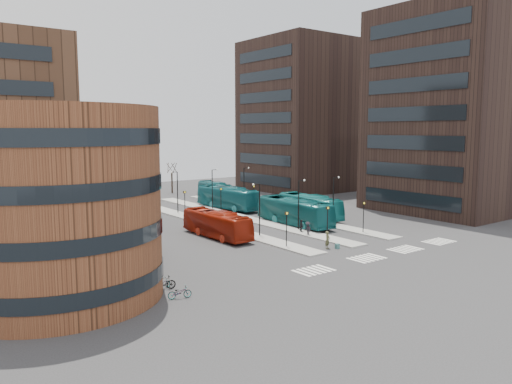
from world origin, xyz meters
TOP-DOWN VIEW (x-y plane):
  - ground at (0.00, 0.00)m, footprint 160.00×160.00m
  - island_left at (-4.00, 30.00)m, footprint 2.50×45.00m
  - island_mid at (2.00, 30.00)m, footprint 2.50×45.00m
  - island_right at (8.00, 30.00)m, footprint 2.50×45.00m
  - suitcase at (-0.51, 8.40)m, footprint 0.42×0.34m
  - red_bus at (-7.57, 20.66)m, footprint 2.77×11.08m
  - teal_bus_a at (4.50, 20.93)m, footprint 3.35×12.65m
  - teal_bus_b at (4.82, 37.00)m, footprint 3.92×12.77m
  - teal_bus_c at (9.64, 23.58)m, footprint 4.00×12.09m
  - teal_bus_d at (9.81, 48.80)m, footprint 4.06×10.81m
  - traveller at (-1.30, 9.05)m, footprint 0.79×0.66m
  - commuter_a at (-4.73, 19.06)m, footprint 0.82×0.67m
  - commuter_b at (1.92, 16.70)m, footprint 0.63×0.98m
  - commuter_c at (1.35, 14.95)m, footprint 0.75×1.15m
  - bicycle_near at (-21.00, 4.52)m, footprint 1.87×1.06m
  - bicycle_mid at (-21.00, 7.09)m, footprint 1.91×1.10m
  - bicycle_far at (-21.00, 7.24)m, footprint 1.69×1.10m
  - crosswalk_stripes at (1.75, 4.00)m, footprint 22.35×2.40m
  - round_building at (-28.00, 10.00)m, footprint 15.16×15.16m
  - tower_near at (31.98, 16.00)m, footprint 20.12×20.00m
  - tower_far at (31.98, 50.00)m, footprint 20.12×20.00m
  - sign_poles at (1.60, 23.00)m, footprint 12.45×22.12m
  - lamp_posts at (2.64, 28.00)m, footprint 14.04×20.24m
  - bare_trees at (2.67, 62.67)m, footprint 10.97×8.14m

SIDE VIEW (x-z plane):
  - ground at x=0.00m, z-range 0.00..0.00m
  - crosswalk_stripes at x=1.75m, z-range 0.00..0.01m
  - island_left at x=-4.00m, z-range 0.00..0.15m
  - island_mid at x=2.00m, z-range 0.00..0.15m
  - island_right at x=8.00m, z-range 0.00..0.15m
  - suitcase at x=-0.51m, z-range 0.00..0.52m
  - bicycle_far at x=-21.00m, z-range 0.00..0.84m
  - bicycle_near at x=-21.00m, z-range 0.00..0.93m
  - bicycle_mid at x=-21.00m, z-range 0.00..1.11m
  - commuter_b at x=1.92m, z-range 0.00..1.56m
  - commuter_a at x=-4.73m, z-range 0.00..1.56m
  - commuter_c at x=1.35m, z-range 0.00..1.67m
  - traveller at x=-1.30m, z-range 0.00..1.86m
  - teal_bus_d at x=9.81m, z-range 0.00..2.94m
  - red_bus at x=-7.57m, z-range 0.00..3.07m
  - teal_bus_c at x=9.64m, z-range 0.00..3.31m
  - teal_bus_a at x=4.50m, z-range 0.00..3.50m
  - teal_bus_b at x=4.82m, z-range 0.00..3.50m
  - sign_poles at x=1.60m, z-range 0.58..4.23m
  - bare_trees at x=2.67m, z-range -0.22..5.67m
  - lamp_posts at x=2.64m, z-range 0.52..6.64m
  - round_building at x=-28.00m, z-range -0.01..13.99m
  - tower_near at x=31.98m, z-range 0.00..30.00m
  - tower_far at x=31.98m, z-range 0.00..30.00m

